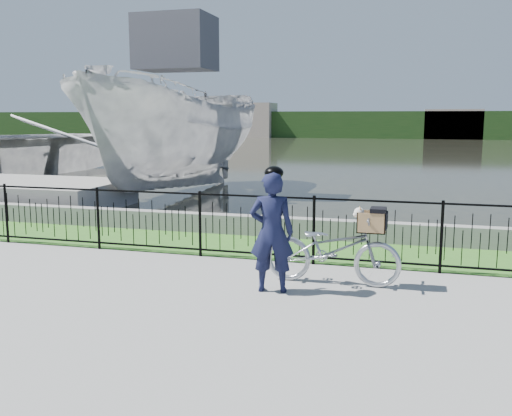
% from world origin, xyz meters
% --- Properties ---
extents(ground, '(120.00, 120.00, 0.00)m').
position_xyz_m(ground, '(0.00, 0.00, 0.00)').
color(ground, gray).
rests_on(ground, ground).
extents(grass_strip, '(60.00, 2.00, 0.01)m').
position_xyz_m(grass_strip, '(0.00, 2.60, 0.00)').
color(grass_strip, '#356C22').
rests_on(grass_strip, ground).
extents(water, '(120.00, 120.00, 0.00)m').
position_xyz_m(water, '(0.00, 33.00, 0.00)').
color(water, '#27281E').
rests_on(water, ground).
extents(quay_wall, '(60.00, 0.30, 0.40)m').
position_xyz_m(quay_wall, '(0.00, 3.60, 0.20)').
color(quay_wall, gray).
rests_on(quay_wall, ground).
extents(fence, '(14.00, 0.06, 1.15)m').
position_xyz_m(fence, '(0.00, 1.60, 0.58)').
color(fence, black).
rests_on(fence, ground).
extents(far_treeline, '(120.00, 6.00, 3.00)m').
position_xyz_m(far_treeline, '(0.00, 60.00, 1.50)').
color(far_treeline, '#224018').
rests_on(far_treeline, ground).
extents(far_building_left, '(8.00, 4.00, 4.00)m').
position_xyz_m(far_building_left, '(-18.00, 58.00, 2.00)').
color(far_building_left, '#A49384').
rests_on(far_building_left, ground).
extents(far_building_right, '(6.00, 3.00, 3.20)m').
position_xyz_m(far_building_right, '(6.00, 58.50, 1.60)').
color(far_building_right, '#A49384').
rests_on(far_building_right, ground).
extents(bicycle_rig, '(1.97, 0.69, 1.17)m').
position_xyz_m(bicycle_rig, '(1.47, 0.58, 0.53)').
color(bicycle_rig, '#A8ACB4').
rests_on(bicycle_rig, ground).
extents(cyclist, '(0.67, 0.50, 1.75)m').
position_xyz_m(cyclist, '(0.70, -0.02, 0.87)').
color(cyclist, black).
rests_on(cyclist, ground).
extents(boat_near, '(4.14, 9.51, 5.39)m').
position_xyz_m(boat_near, '(-4.52, 8.72, 1.92)').
color(boat_near, '#B5B5B5').
rests_on(boat_near, water).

